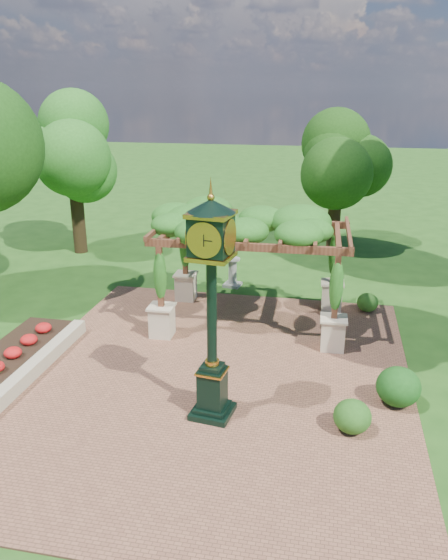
# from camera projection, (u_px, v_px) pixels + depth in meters

# --- Properties ---
(ground) EXTENTS (120.00, 120.00, 0.00)m
(ground) POSITION_uv_depth(u_px,v_px,m) (203.00, 400.00, 13.13)
(ground) COLOR #1E4714
(ground) RESTS_ON ground
(brick_plaza) EXTENTS (10.00, 12.00, 0.04)m
(brick_plaza) POSITION_uv_depth(u_px,v_px,m) (212.00, 379.00, 14.04)
(brick_plaza) COLOR brown
(brick_plaza) RESTS_ON ground
(border_wall) EXTENTS (0.35, 5.00, 0.40)m
(border_wall) POSITION_uv_depth(u_px,v_px,m) (38.00, 365.00, 14.38)
(border_wall) COLOR #C6B793
(border_wall) RESTS_ON ground
(flower_bed) EXTENTS (1.50, 5.00, 0.36)m
(flower_bed) POSITION_uv_depth(u_px,v_px,m) (8.00, 362.00, 14.56)
(flower_bed) COLOR red
(flower_bed) RESTS_ON ground
(pedestal_clock) EXTENTS (1.12, 1.12, 5.08)m
(pedestal_clock) POSITION_uv_depth(u_px,v_px,m) (212.00, 292.00, 11.49)
(pedestal_clock) COLOR black
(pedestal_clock) RESTS_ON brick_plaza
(pergola) EXTENTS (5.92, 3.82, 3.67)m
(pergola) POSITION_uv_depth(u_px,v_px,m) (253.00, 231.00, 16.45)
(pergola) COLOR beige
(pergola) RESTS_ON brick_plaza
(sundial) EXTENTS (0.69, 0.69, 1.09)m
(sundial) POSITION_uv_depth(u_px,v_px,m) (232.00, 274.00, 20.46)
(sundial) COLOR gray
(sundial) RESTS_ON ground
(shrub_front) EXTENTS (1.01, 1.01, 0.74)m
(shrub_front) POSITION_uv_depth(u_px,v_px,m) (352.00, 416.00, 11.76)
(shrub_front) COLOR #235317
(shrub_front) RESTS_ON brick_plaza
(shrub_mid) EXTENTS (1.15, 1.15, 0.93)m
(shrub_mid) POSITION_uv_depth(u_px,v_px,m) (398.00, 387.00, 12.74)
(shrub_mid) COLOR #164714
(shrub_mid) RESTS_ON brick_plaza
(shrub_back) EXTENTS (0.76, 0.76, 0.63)m
(shrub_back) POSITION_uv_depth(u_px,v_px,m) (368.00, 302.00, 18.10)
(shrub_back) COLOR #2D601B
(shrub_back) RESTS_ON brick_plaza
(tree_west_far) EXTENTS (2.99, 2.99, 6.70)m
(tree_west_far) POSITION_uv_depth(u_px,v_px,m) (72.00, 150.00, 23.33)
(tree_west_far) COLOR #312313
(tree_west_far) RESTS_ON ground
(tree_north) EXTENTS (3.33, 3.33, 6.35)m
(tree_north) POSITION_uv_depth(u_px,v_px,m) (339.00, 153.00, 23.97)
(tree_north) COLOR #322114
(tree_north) RESTS_ON ground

